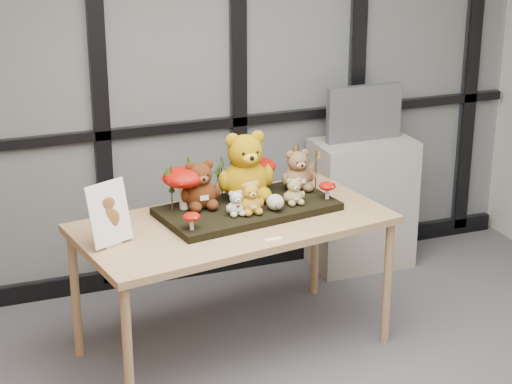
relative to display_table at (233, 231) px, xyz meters
name	(u,v)px	position (x,y,z in m)	size (l,w,h in m)	color
room_shell	(346,137)	(-0.04, -1.43, 0.95)	(5.00, 5.00, 5.00)	#B6B2AC
glass_partition	(170,71)	(-0.04, 1.04, 0.68)	(4.90, 0.06, 2.78)	#2D383F
display_table	(233,231)	(0.00, 0.00, 0.00)	(1.82, 1.12, 0.80)	tan
diorama_tray	(247,209)	(0.12, 0.08, 0.09)	(0.98, 0.49, 0.04)	black
bear_pooh_yellow	(245,162)	(0.14, 0.19, 0.32)	(0.33, 0.30, 0.44)	#A47907
bear_brown_medium	(200,182)	(-0.14, 0.15, 0.26)	(0.23, 0.21, 0.30)	#4A210C
bear_tan_back	(297,168)	(0.48, 0.23, 0.24)	(0.20, 0.19, 0.27)	brown
bear_small_yellow	(250,196)	(0.09, -0.03, 0.20)	(0.15, 0.13, 0.19)	#BA841F
bear_white_bow	(236,202)	(0.01, -0.03, 0.18)	(0.12, 0.11, 0.15)	beige
bear_beige_small	(294,189)	(0.37, 0.02, 0.19)	(0.13, 0.12, 0.17)	#A08F54
plush_cream_hedgehog	(275,201)	(0.24, -0.03, 0.16)	(0.07, 0.07, 0.10)	beige
mushroom_back_left	(184,186)	(-0.23, 0.16, 0.24)	(0.23, 0.23, 0.26)	#950C04
mushroom_back_right	(258,173)	(0.25, 0.27, 0.22)	(0.20, 0.20, 0.22)	#950C04
mushroom_front_left	(192,220)	(-0.28, -0.15, 0.16)	(0.09, 0.09, 0.10)	#950C04
mushroom_front_right	(327,190)	(0.58, 0.02, 0.16)	(0.10, 0.10, 0.11)	#950C04
sprig_green_far_left	(172,189)	(-0.30, 0.14, 0.24)	(0.05, 0.05, 0.26)	#173C0D
sprig_green_mid_left	(188,180)	(-0.18, 0.22, 0.25)	(0.05, 0.05, 0.28)	#173C0D
sprig_dry_far_right	(298,166)	(0.49, 0.25, 0.24)	(0.05, 0.05, 0.27)	brown
sprig_dry_mid_right	(316,172)	(0.55, 0.13, 0.24)	(0.05, 0.05, 0.26)	brown
sprig_green_centre	(222,177)	(0.03, 0.26, 0.23)	(0.05, 0.05, 0.24)	#173C0D
sign_holder	(109,216)	(-0.70, -0.10, 0.22)	(0.25, 0.17, 0.33)	silver
label_card	(273,239)	(0.11, -0.33, 0.07)	(0.10, 0.03, 0.00)	white
cabinet	(362,203)	(1.21, 0.80, -0.28)	(0.67, 0.39, 0.90)	gray
monitor	(364,113)	(1.21, 0.82, 0.35)	(0.53, 0.05, 0.37)	#51555A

